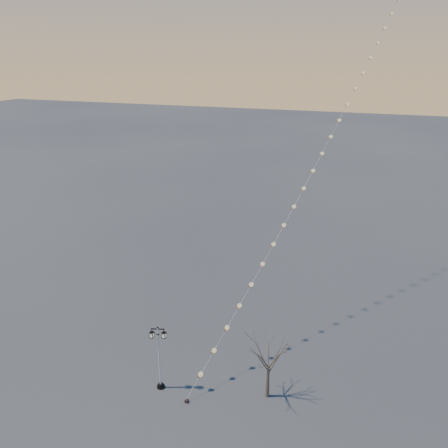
% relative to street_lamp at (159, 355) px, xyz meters
% --- Properties ---
extents(ground, '(300.00, 300.00, 0.00)m').
position_rel_street_lamp_xyz_m(ground, '(0.41, -0.20, -2.42)').
color(ground, '#424443').
rests_on(ground, ground).
extents(street_lamp, '(1.08, 0.60, 4.37)m').
position_rel_street_lamp_xyz_m(street_lamp, '(0.00, 0.00, 0.00)').
color(street_lamp, black).
rests_on(street_lamp, ground).
extents(bare_tree, '(2.37, 2.37, 3.94)m').
position_rel_street_lamp_xyz_m(bare_tree, '(6.42, 1.55, 0.31)').
color(bare_tree, brown).
rests_on(bare_tree, ground).
extents(kite_train, '(14.00, 45.97, 41.04)m').
position_rel_street_lamp_xyz_m(kite_train, '(8.76, 22.03, 18.02)').
color(kite_train, '#371E19').
rests_on(kite_train, ground).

